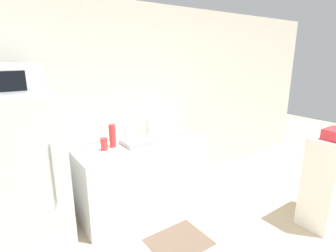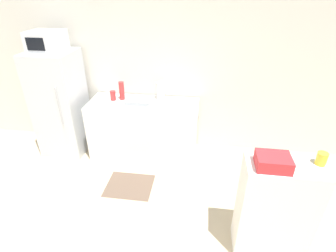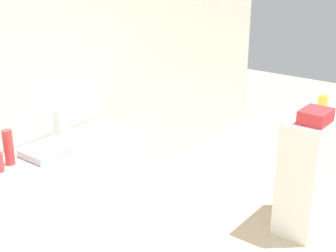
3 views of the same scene
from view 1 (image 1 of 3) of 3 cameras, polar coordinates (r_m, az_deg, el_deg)
name	(u,v)px [view 1 (image 1 of 3)]	position (r m, az deg, el deg)	size (l,w,h in m)	color
wall_back	(117,107)	(3.46, -11.10, 4.02)	(8.00, 0.06, 2.60)	silver
refrigerator	(28,177)	(2.92, -28.23, -9.85)	(0.66, 0.66, 1.61)	silver
microwave	(12,79)	(2.70, -30.76, 8.74)	(0.45, 0.41, 0.27)	white
counter	(143,176)	(3.47, -5.47, -10.73)	(1.65, 0.66, 0.88)	silver
sink_basin	(137,142)	(3.28, -6.78, -3.44)	(0.35, 0.31, 0.06)	#9EA3A8
bottle_tall	(112,136)	(3.20, -12.00, -2.10)	(0.08, 0.08, 0.28)	red
bottle_short	(104,144)	(3.13, -13.76, -3.85)	(0.08, 0.08, 0.15)	red
shelf_cabinet	(330,180)	(3.66, 31.73, -9.99)	(0.69, 0.35, 1.07)	white
paper_towel_roll	(150,127)	(3.53, -3.92, -0.24)	(0.13, 0.13, 0.27)	white
kitchen_rug	(179,242)	(3.10, 2.33, -23.83)	(0.63, 0.53, 0.01)	brown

